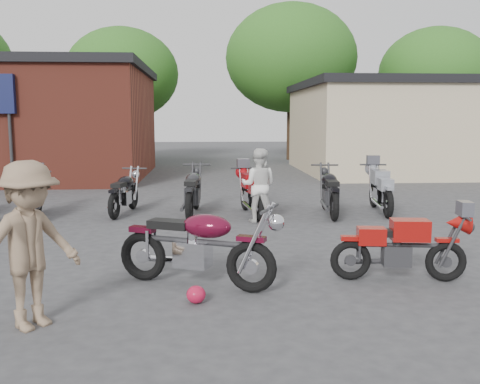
{
  "coord_description": "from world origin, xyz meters",
  "views": [
    {
      "loc": [
        -0.67,
        -7.2,
        2.25
      ],
      "look_at": [
        -0.03,
        2.57,
        0.9
      ],
      "focal_mm": 40.0,
      "sensor_mm": 36.0,
      "label": 1
    }
  ],
  "objects": [
    {
      "name": "vintage_motorcycle",
      "position": [
        -0.77,
        -0.21,
        0.64
      ],
      "size": [
        2.3,
        1.54,
        1.27
      ],
      "primitive_type": null,
      "rotation": [
        0.0,
        0.0,
        -0.41
      ],
      "color": "#4F091E",
      "rests_on": "ground"
    },
    {
      "name": "row_bike_2",
      "position": [
        -2.58,
        5.46,
        0.57
      ],
      "size": [
        0.95,
        2.04,
        1.14
      ],
      "primitive_type": null,
      "rotation": [
        0.0,
        0.0,
        1.41
      ],
      "color": "black",
      "rests_on": "ground"
    },
    {
      "name": "ground",
      "position": [
        0.0,
        0.0,
        0.0
      ],
      "size": [
        90.0,
        90.0,
        0.0
      ],
      "primitive_type": "plane",
      "color": "#343537"
    },
    {
      "name": "sportbike",
      "position": [
        2.04,
        -0.14,
        0.52
      ],
      "size": [
        1.86,
        0.81,
        1.04
      ],
      "primitive_type": null,
      "rotation": [
        0.0,
        0.0,
        -0.12
      ],
      "color": "#A3100D",
      "rests_on": "ground"
    },
    {
      "name": "row_bike_1",
      "position": [
        -4.56,
        5.1,
        0.55
      ],
      "size": [
        0.92,
        1.97,
        1.1
      ],
      "primitive_type": null,
      "rotation": [
        0.0,
        0.0,
        1.73
      ],
      "color": "gray",
      "rests_on": "ground"
    },
    {
      "name": "row_bike_4",
      "position": [
        0.4,
        5.09,
        0.58
      ],
      "size": [
        0.93,
        2.07,
        1.16
      ],
      "primitive_type": null,
      "rotation": [
        0.0,
        0.0,
        1.71
      ],
      "color": "#AD0E14",
      "rests_on": "ground"
    },
    {
      "name": "tree_1",
      "position": [
        -5.0,
        22.0,
        3.7
      ],
      "size": [
        5.92,
        5.92,
        7.4
      ],
      "primitive_type": null,
      "color": "#295817",
      "rests_on": "ground"
    },
    {
      "name": "row_bike_5",
      "position": [
        2.24,
        5.03,
        0.62
      ],
      "size": [
        0.9,
        2.18,
        1.23
      ],
      "primitive_type": null,
      "rotation": [
        0.0,
        0.0,
        1.48
      ],
      "color": "black",
      "rests_on": "ground"
    },
    {
      "name": "person_tan",
      "position": [
        -2.54,
        -1.51,
        0.91
      ],
      "size": [
        1.27,
        1.33,
        1.82
      ],
      "primitive_type": "imported",
      "rotation": [
        0.0,
        0.0,
        0.86
      ],
      "color": "#836951",
      "rests_on": "ground"
    },
    {
      "name": "person_light",
      "position": [
        0.49,
        4.27,
        0.81
      ],
      "size": [
        0.91,
        0.78,
        1.61
      ],
      "primitive_type": "imported",
      "rotation": [
        0.0,
        0.0,
        2.9
      ],
      "color": "silver",
      "rests_on": "ground"
    },
    {
      "name": "row_bike_3",
      "position": [
        -0.96,
        5.23,
        0.62
      ],
      "size": [
        0.88,
        2.2,
        1.25
      ],
      "primitive_type": null,
      "rotation": [
        0.0,
        0.0,
        1.49
      ],
      "color": "#232325",
      "rests_on": "ground"
    },
    {
      "name": "stucco_building",
      "position": [
        8.5,
        15.0,
        1.75
      ],
      "size": [
        10.0,
        8.0,
        3.5
      ],
      "primitive_type": "cube",
      "color": "tan",
      "rests_on": "ground"
    },
    {
      "name": "tree_3",
      "position": [
        12.0,
        22.0,
        3.8
      ],
      "size": [
        6.08,
        6.08,
        7.6
      ],
      "primitive_type": null,
      "color": "#295817",
      "rests_on": "ground"
    },
    {
      "name": "tree_2",
      "position": [
        4.0,
        22.0,
        4.4
      ],
      "size": [
        7.04,
        7.04,
        8.8
      ],
      "primitive_type": null,
      "color": "#295817",
      "rests_on": "ground"
    },
    {
      "name": "helmet",
      "position": [
        -0.79,
        -0.87,
        0.11
      ],
      "size": [
        0.28,
        0.28,
        0.22
      ],
      "primitive_type": "ellipsoid",
      "rotation": [
        0.0,
        0.0,
        0.17
      ],
      "color": "#A71131",
      "rests_on": "ground"
    },
    {
      "name": "row_bike_6",
      "position": [
        3.54,
        5.27,
        0.61
      ],
      "size": [
        0.9,
        2.15,
        1.21
      ],
      "primitive_type": null,
      "rotation": [
        0.0,
        0.0,
        1.47
      ],
      "color": "gray",
      "rests_on": "ground"
    }
  ]
}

